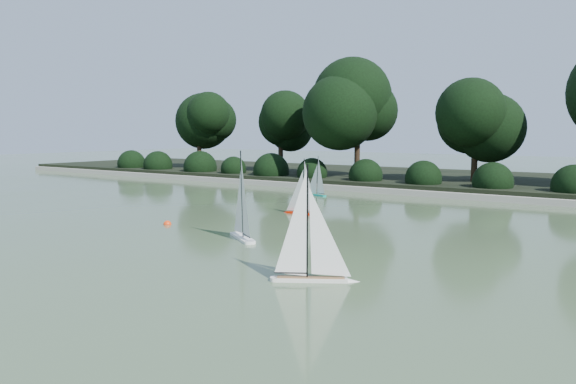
{
  "coord_description": "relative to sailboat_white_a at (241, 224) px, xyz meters",
  "views": [
    {
      "loc": [
        6.42,
        -6.93,
        1.93
      ],
      "look_at": [
        -0.07,
        2.39,
        0.7
      ],
      "focal_mm": 35.0,
      "sensor_mm": 36.0,
      "label": 1
    }
  ],
  "objects": [
    {
      "name": "pond_coping",
      "position": [
        0.02,
        8.18,
        -0.18
      ],
      "size": [
        40.0,
        0.35,
        0.18
      ],
      "primitive_type": "cube",
      "color": "gray",
      "rests_on": "ground"
    },
    {
      "name": "sailboat_teal",
      "position": [
        -2.56,
        6.57,
        -0.07
      ],
      "size": [
        0.92,
        0.39,
        1.27
      ],
      "color": "#0C8F80",
      "rests_on": "ground"
    },
    {
      "name": "sailboat_white_b",
      "position": [
        2.7,
        -1.71,
        -0.02
      ],
      "size": [
        1.08,
        0.75,
        1.61
      ],
      "color": "white",
      "rests_on": "ground"
    },
    {
      "name": "sailboat_white_a",
      "position": [
        0.0,
        0.0,
        0.0
      ],
      "size": [
        1.1,
        0.84,
        1.69
      ],
      "color": "white",
      "rests_on": "ground"
    },
    {
      "name": "sailboat_orange",
      "position": [
        -0.79,
        3.09,
        -0.05
      ],
      "size": [
        1.02,
        0.21,
        1.39
      ],
      "color": "#EF1C00",
      "rests_on": "ground"
    },
    {
      "name": "tree_line",
      "position": [
        1.25,
        10.62,
        2.37
      ],
      "size": [
        26.31,
        3.93,
        4.39
      ],
      "color": "black",
      "rests_on": "ground"
    },
    {
      "name": "far_bank",
      "position": [
        0.02,
        12.18,
        -0.12
      ],
      "size": [
        40.0,
        8.0,
        0.3
      ],
      "primitive_type": "cube",
      "color": "black",
      "rests_on": "ground"
    },
    {
      "name": "ground",
      "position": [
        0.02,
        -0.82,
        -0.27
      ],
      "size": [
        80.0,
        80.0,
        0.0
      ],
      "primitive_type": "plane",
      "color": "#3C5231",
      "rests_on": "ground"
    },
    {
      "name": "shrub_hedge",
      "position": [
        0.02,
        9.08,
        0.18
      ],
      "size": [
        29.1,
        1.1,
        1.1
      ],
      "color": "black",
      "rests_on": "ground"
    },
    {
      "name": "race_buoy",
      "position": [
        -2.22,
        0.28,
        -0.27
      ],
      "size": [
        0.17,
        0.17,
        0.17
      ],
      "primitive_type": "sphere",
      "color": "#FF3B0D",
      "rests_on": "ground"
    }
  ]
}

